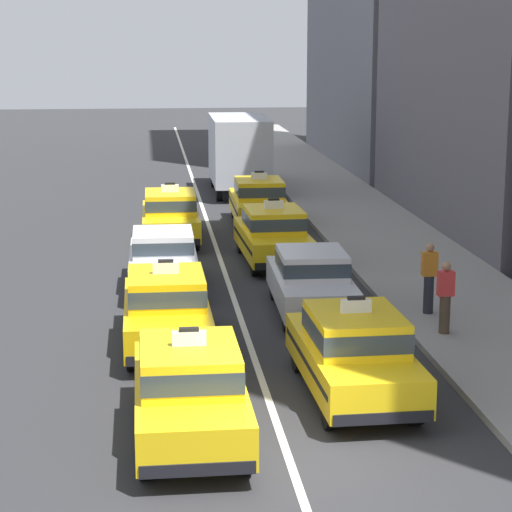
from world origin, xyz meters
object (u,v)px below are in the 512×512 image
Objects in this scene: taxi_right_third at (273,234)px; pedestrian_near_crosswalk at (429,278)px; taxi_left_second at (167,308)px; taxi_left_fourth at (170,215)px; taxi_right_fourth at (259,201)px; sedan_left_third at (163,258)px; box_truck_right_fifth at (238,151)px; sedan_right_second at (311,280)px; taxi_left_nearest at (190,389)px; taxi_right_nearest at (354,351)px; pedestrian_mid_block at (445,297)px.

taxi_right_third is 7.03m from pedestrian_near_crosswalk.
taxi_left_second is 1.00× the size of taxi_left_fourth.
taxi_left_second is at bearing -104.26° from taxi_right_fourth.
box_truck_right_fifth is (3.51, 16.78, 0.93)m from sedan_left_third.
taxi_right_third reaches higher than pedestrian_near_crosswalk.
taxi_right_fourth reaches higher than sedan_right_second.
taxi_right_fourth is (0.04, 11.72, 0.03)m from sedan_right_second.
taxi_left_nearest is 8.16m from sedan_right_second.
taxi_right_third reaches higher than sedan_right_second.
box_truck_right_fifth is at bearing 80.84° from taxi_left_second.
box_truck_right_fifth reaches higher than taxi_right_third.
taxi_left_nearest is at bearing -87.06° from taxi_left_second.
sedan_right_second is (3.50, -2.85, 0.00)m from sedan_left_third.
taxi_right_third is (-0.08, 11.40, 0.00)m from taxi_right_nearest.
taxi_left_fourth is at bearing 86.75° from sedan_left_third.
taxi_left_nearest and taxi_left_second have the same top height.
box_truck_right_fifth is at bearing 83.12° from taxi_left_nearest.
pedestrian_near_crosswalk is (2.68, -0.79, 0.16)m from sedan_right_second.
sedan_left_third is 2.55× the size of pedestrian_near_crosswalk.
taxi_right_fourth is at bearing 87.55° from taxi_right_third.
taxi_left_fourth is at bearing 116.33° from pedestrian_mid_block.
taxi_right_nearest is 5.75m from pedestrian_near_crosswalk.
sedan_right_second is at bearing -87.71° from taxi_right_third.
taxi_left_fourth and taxi_right_nearest have the same top height.
sedan_left_third is at bearing -139.88° from taxi_right_third.
taxi_left_nearest is 3.55m from taxi_right_nearest.
sedan_right_second is at bearing 136.75° from pedestrian_mid_block.
taxi_left_fourth is at bearing 101.35° from taxi_right_nearest.
pedestrian_near_crosswalk is (2.68, -20.41, -0.77)m from box_truck_right_fifth.
taxi_right_fourth reaches higher than pedestrian_near_crosswalk.
sedan_left_third is at bearing 149.58° from pedestrian_near_crosswalk.
taxi_left_nearest is 1.00× the size of taxi_right_fourth.
sedan_left_third is 0.62× the size of box_truck_right_fifth.
taxi_left_second and taxi_right_third have the same top height.
taxi_right_fourth is 12.79m from pedestrian_near_crosswalk.
taxi_right_nearest is (3.36, -8.63, 0.03)m from sedan_left_third.
taxi_right_third is 0.66× the size of box_truck_right_fifth.
pedestrian_near_crosswalk is (2.65, -12.51, 0.13)m from taxi_right_fourth.
taxi_left_nearest is 2.82× the size of pedestrian_mid_block.
pedestrian_near_crosswalk reaches higher than sedan_right_second.
sedan_left_third is 8.06m from pedestrian_mid_block.
taxi_left_nearest is 1.06× the size of sedan_left_third.
taxi_left_second is 2.82× the size of pedestrian_mid_block.
taxi_left_nearest and taxi_right_third have the same top height.
sedan_right_second is (0.15, 5.79, -0.03)m from taxi_right_nearest.
taxi_right_third and taxi_right_fourth have the same top height.
taxi_left_second is 8.59m from taxi_right_third.
taxi_left_nearest is 16.63m from taxi_left_fourth.
taxi_left_fourth and taxi_right_third have the same top height.
sedan_left_third is 9.26m from taxi_right_nearest.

